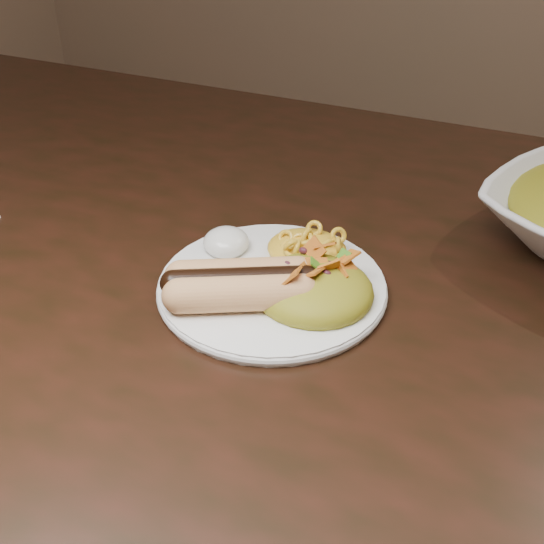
% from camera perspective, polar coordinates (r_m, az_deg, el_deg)
% --- Properties ---
extents(table, '(1.60, 0.90, 0.75)m').
position_cam_1_polar(table, '(0.70, -3.62, -4.71)').
color(table, black).
rests_on(table, floor).
extents(plate, '(0.23, 0.23, 0.01)m').
position_cam_1_polar(plate, '(0.58, 0.00, -1.25)').
color(plate, silver).
rests_on(plate, table).
extents(hotdog, '(0.11, 0.11, 0.03)m').
position_cam_1_polar(hotdog, '(0.55, -2.84, -1.03)').
color(hotdog, tan).
rests_on(hotdog, plate).
extents(mac_and_cheese, '(0.10, 0.10, 0.03)m').
position_cam_1_polar(mac_and_cheese, '(0.61, 3.19, 2.93)').
color(mac_and_cheese, gold).
rests_on(mac_and_cheese, plate).
extents(sour_cream, '(0.05, 0.05, 0.03)m').
position_cam_1_polar(sour_cream, '(0.62, -4.15, 3.13)').
color(sour_cream, silver).
rests_on(sour_cream, plate).
extents(taco_salad, '(0.11, 0.10, 0.05)m').
position_cam_1_polar(taco_salad, '(0.55, 3.75, -0.64)').
color(taco_salad, '#B77B14').
rests_on(taco_salad, plate).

